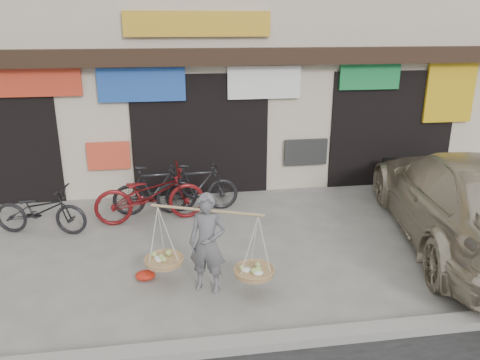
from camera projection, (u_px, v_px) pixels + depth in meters
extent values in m
plane|color=gray|center=(219.00, 267.00, 7.48)|extent=(70.00, 70.00, 0.00)
cube|color=gray|center=(238.00, 345.00, 5.59)|extent=(70.00, 0.25, 0.12)
cube|color=beige|center=(190.00, 32.00, 12.46)|extent=(14.00, 6.00, 7.00)
cube|color=black|center=(199.00, 57.00, 9.65)|extent=(14.00, 0.35, 0.35)
cube|color=black|center=(200.00, 133.00, 10.57)|extent=(3.00, 0.60, 2.70)
cube|color=black|center=(387.00, 127.00, 11.22)|extent=(3.00, 0.60, 2.70)
cube|color=red|center=(40.00, 82.00, 9.39)|extent=(1.60, 0.08, 0.60)
cube|color=#224EAE|center=(142.00, 85.00, 9.72)|extent=(1.80, 0.08, 0.70)
cube|color=white|center=(264.00, 82.00, 10.10)|extent=(1.60, 0.08, 0.70)
cube|color=#197D3D|center=(370.00, 76.00, 10.41)|extent=(1.40, 0.08, 0.60)
cube|color=gold|center=(450.00, 92.00, 10.83)|extent=(1.20, 0.08, 1.40)
cube|color=#E4462B|center=(109.00, 156.00, 10.08)|extent=(0.90, 0.08, 0.60)
cube|color=#2A2A2A|center=(306.00, 152.00, 10.75)|extent=(1.00, 0.08, 0.60)
cube|color=gold|center=(198.00, 24.00, 9.51)|extent=(3.00, 0.08, 0.50)
imported|color=slate|center=(207.00, 243.00, 6.63)|extent=(0.64, 0.54, 1.48)
cylinder|color=tan|center=(207.00, 210.00, 6.47)|extent=(1.54, 0.67, 0.04)
cylinder|color=#A77F50|center=(164.00, 261.00, 6.90)|extent=(0.56, 0.56, 0.07)
ellipsoid|color=#A5BF66|center=(164.00, 257.00, 6.88)|extent=(0.39, 0.39, 0.10)
cylinder|color=#A77F50|center=(254.00, 272.00, 6.60)|extent=(0.56, 0.56, 0.07)
ellipsoid|color=#A5BF66|center=(254.00, 268.00, 6.58)|extent=(0.39, 0.39, 0.10)
imported|color=black|center=(40.00, 210.00, 8.57)|extent=(1.82, 0.97, 0.91)
imported|color=black|center=(155.00, 190.00, 9.46)|extent=(1.73, 0.58, 1.02)
imported|color=#621012|center=(150.00, 194.00, 9.07)|extent=(2.20, 0.99, 1.12)
imported|color=black|center=(197.00, 188.00, 9.58)|extent=(1.73, 0.58, 1.02)
imported|color=#B8AD94|center=(468.00, 199.00, 8.09)|extent=(3.49, 6.04, 1.65)
cube|color=black|center=(420.00, 168.00, 10.73)|extent=(1.68, 0.47, 0.45)
cube|color=silver|center=(418.00, 172.00, 10.83)|extent=(0.44, 0.12, 0.12)
ellipsoid|color=red|center=(145.00, 275.00, 7.11)|extent=(0.31, 0.25, 0.14)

